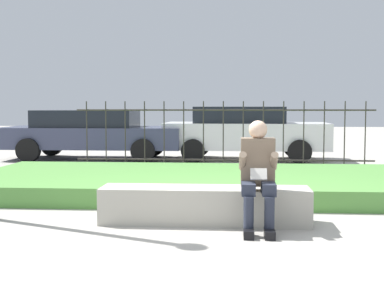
{
  "coord_description": "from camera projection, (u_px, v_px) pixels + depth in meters",
  "views": [
    {
      "loc": [
        0.2,
        -6.26,
        1.39
      ],
      "look_at": [
        -0.45,
        2.15,
        0.79
      ],
      "focal_mm": 50.0,
      "sensor_mm": 36.0,
      "label": 1
    }
  ],
  "objects": [
    {
      "name": "stone_bench",
      "position": [
        205.0,
        207.0,
        6.34
      ],
      "size": [
        2.47,
        0.54,
        0.43
      ],
      "color": "#B7B2A3",
      "rests_on": "ground_plane"
    },
    {
      "name": "ground_plane",
      "position": [
        216.0,
        223.0,
        6.34
      ],
      "size": [
        60.0,
        60.0,
        0.0
      ],
      "primitive_type": "plane",
      "color": "#A8A399"
    },
    {
      "name": "car_parked_left",
      "position": [
        92.0,
        133.0,
        14.0
      ],
      "size": [
        4.65,
        1.96,
        1.28
      ],
      "rotation": [
        0.0,
        0.0,
        0.0
      ],
      "color": "#383D56",
      "rests_on": "ground_plane"
    },
    {
      "name": "person_seated_reader",
      "position": [
        258.0,
        171.0,
        5.96
      ],
      "size": [
        0.42,
        0.73,
        1.23
      ],
      "color": "black",
      "rests_on": "ground_plane"
    },
    {
      "name": "car_parked_center",
      "position": [
        245.0,
        132.0,
        13.8
      ],
      "size": [
        4.21,
        1.97,
        1.37
      ],
      "rotation": [
        0.0,
        0.0,
        -0.03
      ],
      "color": "silver",
      "rests_on": "ground_plane"
    },
    {
      "name": "iron_fence",
      "position": [
        223.0,
        136.0,
        10.81
      ],
      "size": [
        6.03,
        0.03,
        1.49
      ],
      "color": "#332D28",
      "rests_on": "ground_plane"
    },
    {
      "name": "grass_berm",
      "position": [
        221.0,
        183.0,
        8.71
      ],
      "size": [
        8.03,
        3.38,
        0.28
      ],
      "color": "#569342",
      "rests_on": "ground_plane"
    }
  ]
}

